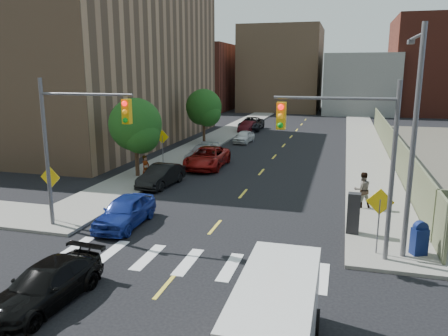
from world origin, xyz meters
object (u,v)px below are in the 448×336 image
Objects in this scene: parked_car_grey at (251,124)px; parked_car_white at (244,137)px; parked_car_black at (161,176)px; cargo_van at (276,317)px; parked_car_silver at (202,153)px; black_sedan at (46,285)px; pedestrian_east at (362,190)px; parked_car_blue at (125,211)px; parked_car_maroon at (248,127)px; payphone at (353,213)px; pedestrian_west at (146,169)px; parked_car_red at (207,158)px; mailbox at (419,238)px.

parked_car_white is at bearing -83.78° from parked_car_grey.
parked_car_black is 18.14m from cargo_van.
black_sedan is (2.30, -22.84, -0.01)m from parked_car_silver.
parked_car_blue is at bearing 9.13° from pedestrian_east.
parked_car_blue is 25.57m from parked_car_white.
black_sedan is (2.30, -42.49, -0.15)m from parked_car_grey.
parked_car_blue is 11.64m from cargo_van.
parked_car_white is 7.89m from parked_car_maroon.
pedestrian_east is (12.31, -10.04, 0.46)m from parked_car_silver.
parked_car_blue is at bearing -83.22° from parked_car_silver.
payphone reaches higher than parked_car_silver.
pedestrian_west is at bearing 106.65° from parked_car_blue.
parked_car_maroon is at bearing 98.08° from black_sedan.
parked_car_blue reaches higher than parked_car_silver.
payphone is (11.80, -33.78, 0.29)m from parked_car_grey.
parked_car_silver is at bearing -57.15° from pedestrian_east.
parked_car_silver is 2.57× the size of pedestrian_west.
black_sedan is 12.89m from payphone.
parked_car_blue is at bearing -84.66° from parked_car_white.
cargo_van is (9.78, -41.31, 0.52)m from parked_car_maroon.
pedestrian_east is at bearing 25.40° from parked_car_blue.
parked_car_white is at bearing 103.79° from cargo_van.
parked_car_red is at bearing -12.23° from pedestrian_west.
pedestrian_east is (12.31, -29.69, 0.32)m from parked_car_grey.
parked_car_black is 8.36m from parked_car_silver.
payphone is (11.80, -14.14, 0.42)m from parked_car_silver.
parked_car_silver is 1.10× the size of parked_car_maroon.
payphone is 4.12m from pedestrian_east.
parked_car_blue is 0.95× the size of parked_car_silver.
parked_car_blue is at bearing -169.53° from payphone.
mailbox reaches higher than parked_car_maroon.
parked_car_black is 0.94× the size of parked_car_silver.
parked_car_grey is at bearing 94.36° from parked_car_maroon.
parked_car_white is at bearing -79.04° from pedestrian_east.
pedestrian_west is at bearing -96.52° from parked_car_silver.
parked_car_black reaches higher than parked_car_white.
parked_car_grey is 38.31m from mailbox.
black_sedan is at bearing -135.33° from payphone.
parked_car_black is 0.96× the size of black_sedan.
parked_car_red is at bearing 88.72° from parked_car_blue.
mailbox is at bearing -69.45° from parked_car_grey.
pedestrian_west reaches higher than parked_car_silver.
pedestrian_west is (-2.42, -5.72, 0.24)m from parked_car_red.
cargo_van is at bearing -51.67° from parked_car_black.
parked_car_black is 6.13m from parked_car_red.
parked_car_maroon is (0.00, 17.68, 0.02)m from parked_car_silver.
mailbox is (14.31, -35.54, 0.03)m from parked_car_grey.
payphone is (10.50, -24.04, 0.44)m from parked_car_white.
cargo_van is 13.82m from pedestrian_east.
pedestrian_east is (12.31, -1.68, 0.41)m from parked_car_black.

